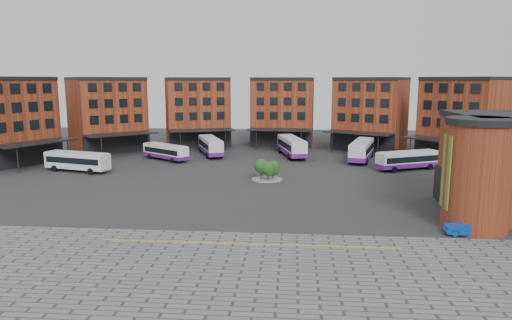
# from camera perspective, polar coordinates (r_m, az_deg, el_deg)

# --- Properties ---
(ground) EXTENTS (160.00, 160.00, 0.00)m
(ground) POSITION_cam_1_polar(r_m,az_deg,el_deg) (53.65, -1.53, -5.20)
(ground) COLOR #28282B
(ground) RESTS_ON ground
(paving_zone) EXTENTS (50.00, 22.00, 0.02)m
(paving_zone) POSITION_cam_1_polar(r_m,az_deg,el_deg) (32.84, -2.31, -15.32)
(paving_zone) COLOR slate
(paving_zone) RESTS_ON ground
(yellow_line) EXTENTS (26.00, 0.15, 0.02)m
(yellow_line) POSITION_cam_1_polar(r_m,az_deg,el_deg) (40.17, -0.88, -10.44)
(yellow_line) COLOR gold
(yellow_line) RESTS_ON paving_zone
(main_building) EXTENTS (94.14, 42.48, 14.60)m
(main_building) POSITION_cam_1_polar(r_m,az_deg,el_deg) (90.58, -1.90, 5.65)
(main_building) COLOR brown
(main_building) RESTS_ON ground
(tree_island) EXTENTS (4.40, 4.40, 3.15)m
(tree_island) POSITION_cam_1_polar(r_m,az_deg,el_deg) (64.41, 1.45, -1.10)
(tree_island) COLOR gray
(tree_island) RESTS_ON ground
(bus_a) EXTENTS (11.03, 5.22, 3.04)m
(bus_a) POSITION_cam_1_polar(r_m,az_deg,el_deg) (75.76, -21.46, -0.02)
(bus_a) COLOR white
(bus_a) RESTS_ON ground
(bus_b) EXTENTS (9.45, 7.71, 2.81)m
(bus_b) POSITION_cam_1_polar(r_m,az_deg,el_deg) (82.30, -11.24, 1.03)
(bus_b) COLOR white
(bus_b) RESTS_ON ground
(bus_c) EXTENTS (6.78, 12.00, 3.33)m
(bus_c) POSITION_cam_1_polar(r_m,az_deg,el_deg) (86.57, -5.73, 1.80)
(bus_c) COLOR silver
(bus_c) RESTS_ON ground
(bus_d) EXTENTS (5.71, 12.75, 3.50)m
(bus_d) POSITION_cam_1_polar(r_m,az_deg,el_deg) (85.13, 4.46, 1.74)
(bus_d) COLOR white
(bus_d) RESTS_ON ground
(bus_e) EXTENTS (6.14, 12.78, 3.51)m
(bus_e) POSITION_cam_1_polar(r_m,az_deg,el_deg) (82.46, 13.08, 1.25)
(bus_e) COLOR silver
(bus_e) RESTS_ON ground
(bus_f) EXTENTS (10.63, 6.69, 2.98)m
(bus_f) POSITION_cam_1_polar(r_m,az_deg,el_deg) (75.80, 18.46, 0.02)
(bus_f) COLOR silver
(bus_f) RESTS_ON ground
(blue_car) EXTENTS (3.82, 1.37, 1.25)m
(blue_car) POSITION_cam_1_polar(r_m,az_deg,el_deg) (46.29, 24.80, -7.82)
(blue_car) COLOR #0C3A9F
(blue_car) RESTS_ON ground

